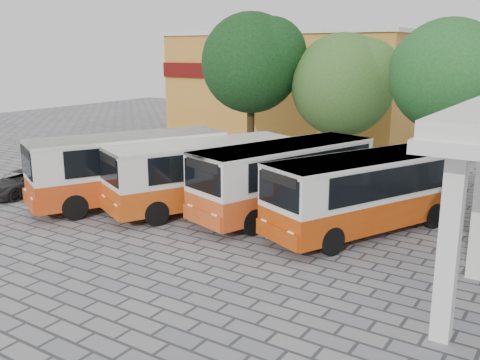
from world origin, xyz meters
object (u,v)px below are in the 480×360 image
Objects in this scene: bus_centre_right at (284,175)px; parked_car at (21,183)px; bus_far_right at (365,189)px; bus_centre_left at (202,171)px; bus_far_left at (129,165)px.

parked_car is at bearing -144.29° from bus_centre_right.
parked_car is (-15.92, -3.63, -1.14)m from bus_far_right.
bus_centre_right is (3.40, 1.17, 0.02)m from bus_centre_left.
bus_centre_left is at bearing -143.19° from bus_centre_right.
bus_far_right is (10.29, 1.96, -0.10)m from bus_far_left.
bus_centre_right is 1.01× the size of bus_far_right.
bus_centre_right reaches higher than bus_centre_left.
bus_far_right reaches higher than parked_car.
bus_centre_right is at bearing 44.74° from bus_centre_left.
bus_centre_right reaches higher than parked_car.
bus_centre_right is 2.17× the size of parked_car.
parked_car is (-8.89, -2.79, -1.16)m from bus_centre_left.
bus_centre_left is 2.17× the size of parked_car.
bus_far_right is 16.37m from parked_car.
bus_centre_right is at bearing -160.87° from bus_far_right.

